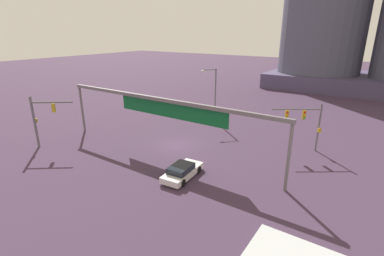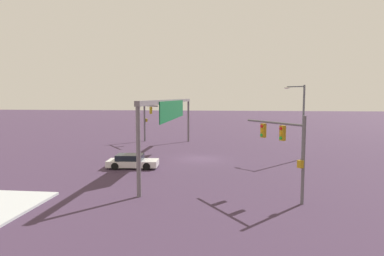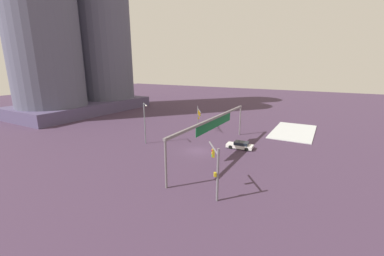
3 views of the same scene
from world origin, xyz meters
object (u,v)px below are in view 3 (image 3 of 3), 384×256
traffic_signal_opposite_side (216,165)px  sedan_car_approaching (240,145)px  traffic_signal_near_corner (199,114)px  streetlamp_curved_arm (145,120)px

traffic_signal_opposite_side → sedan_car_approaching: 17.22m
traffic_signal_opposite_side → sedan_car_approaching: (16.70, 2.82, -3.06)m
traffic_signal_near_corner → sedan_car_approaching: (-7.33, -11.99, -2.95)m
traffic_signal_near_corner → traffic_signal_opposite_side: size_ratio=0.90×
streetlamp_curved_arm → traffic_signal_near_corner: bearing=111.7°
sedan_car_approaching → streetlamp_curved_arm: bearing=16.5°
traffic_signal_near_corner → sedan_car_approaching: 14.36m
traffic_signal_near_corner → traffic_signal_opposite_side: (-24.03, -14.82, 0.12)m
traffic_signal_opposite_side → streetlamp_curved_arm: bearing=23.0°
streetlamp_curved_arm → traffic_signal_opposite_side: bearing=7.5°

